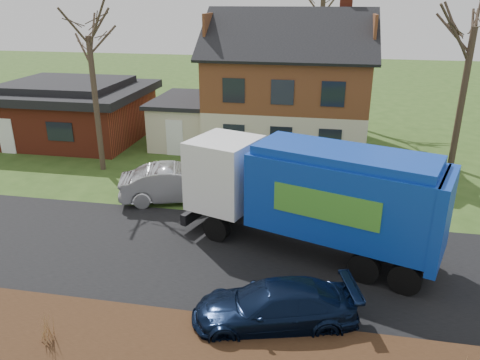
# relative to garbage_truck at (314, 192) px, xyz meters

# --- Properties ---
(ground) EXTENTS (120.00, 120.00, 0.00)m
(ground) POSITION_rel_garbage_truck_xyz_m (-4.12, -1.07, -2.30)
(ground) COLOR #2E4A18
(ground) RESTS_ON ground
(road) EXTENTS (80.00, 7.00, 0.02)m
(road) POSITION_rel_garbage_truck_xyz_m (-4.12, -1.07, -2.29)
(road) COLOR black
(road) RESTS_ON ground
(mulch_verge) EXTENTS (80.00, 3.50, 0.30)m
(mulch_verge) POSITION_rel_garbage_truck_xyz_m (-4.12, -6.37, -2.15)
(mulch_verge) COLOR black
(mulch_verge) RESTS_ON ground
(main_house) EXTENTS (12.95, 8.95, 9.26)m
(main_house) POSITION_rel_garbage_truck_xyz_m (-2.63, 12.84, 1.73)
(main_house) COLOR beige
(main_house) RESTS_ON ground
(ranch_house) EXTENTS (9.80, 8.20, 3.70)m
(ranch_house) POSITION_rel_garbage_truck_xyz_m (-16.12, 11.93, -0.49)
(ranch_house) COLOR maroon
(ranch_house) RESTS_ON ground
(garbage_truck) EXTENTS (9.62, 5.37, 3.99)m
(garbage_truck) POSITION_rel_garbage_truck_xyz_m (0.00, 0.00, 0.00)
(garbage_truck) COLOR black
(garbage_truck) RESTS_ON ground
(silver_sedan) EXTENTS (5.26, 3.18, 1.64)m
(silver_sedan) POSITION_rel_garbage_truck_xyz_m (-6.22, 3.45, -1.48)
(silver_sedan) COLOR #ADAFB5
(silver_sedan) RESTS_ON ground
(navy_wagon) EXTENTS (4.91, 3.01, 1.33)m
(navy_wagon) POSITION_rel_garbage_truck_xyz_m (-0.82, -4.47, -1.64)
(navy_wagon) COLOR black
(navy_wagon) RESTS_ON ground
(tree_front_west) EXTENTS (3.22, 3.22, 9.57)m
(tree_front_west) POSITION_rel_garbage_truck_xyz_m (-11.40, 6.65, 5.59)
(tree_front_west) COLOR #443529
(tree_front_west) RESTS_ON ground
(tree_front_east) EXTENTS (3.76, 3.76, 10.45)m
(tree_front_east) POSITION_rel_garbage_truck_xyz_m (7.00, 10.34, 6.19)
(tree_front_east) COLOR #3D2F24
(tree_front_east) RESTS_ON ground
(grass_clump_mid) EXTENTS (0.33, 0.27, 0.92)m
(grass_clump_mid) POSITION_rel_garbage_truck_xyz_m (-6.45, -6.54, -1.54)
(grass_clump_mid) COLOR #9F7146
(grass_clump_mid) RESTS_ON mulch_verge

